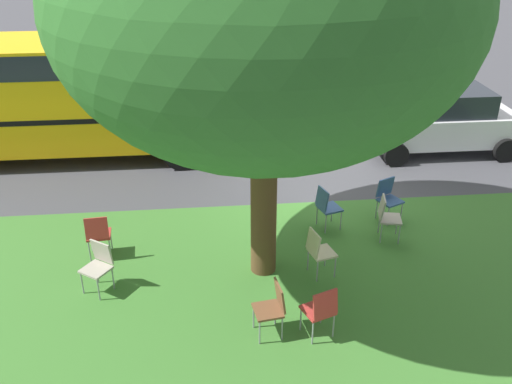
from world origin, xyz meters
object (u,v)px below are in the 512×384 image
object	(u,v)px
chair_4	(273,305)
chair_2	(388,196)
chair_3	(326,205)
chair_7	(319,249)
chair_5	(387,215)
chair_6	(321,309)
chair_1	(98,263)
chair_0	(98,233)
school_bus	(15,88)
parked_car	(442,120)
street_tree	(265,7)

from	to	relation	value
chair_4	chair_2	bearing A→B (deg)	-130.83
chair_3	chair_7	bearing A→B (deg)	73.13
chair_5	chair_7	distance (m)	1.84
chair_4	chair_6	xyz separation A→B (m)	(-0.69, 0.14, 0.00)
chair_1	chair_7	world-z (taller)	same
chair_0	chair_6	world-z (taller)	same
school_bus	chair_4	bearing A→B (deg)	126.86
parked_car	school_bus	bearing A→B (deg)	-3.99
chair_0	chair_4	size ratio (longest dim) A/B	1.00
street_tree	chair_5	xyz separation A→B (m)	(-2.44, -0.78, -3.94)
street_tree	chair_6	xyz separation A→B (m)	(-0.64, 1.79, -3.94)
chair_5	street_tree	bearing A→B (deg)	17.79
street_tree	chair_3	xyz separation A→B (m)	(-1.38, -1.27, -3.94)
chair_2	chair_3	distance (m)	1.34
chair_5	parked_car	bearing A→B (deg)	-123.53
chair_5	chair_7	bearing A→B (deg)	34.32
chair_0	school_bus	size ratio (longest dim) A/B	0.08
chair_6	parked_car	size ratio (longest dim) A/B	0.24
chair_1	chair_7	bearing A→B (deg)	-179.19
chair_4	chair_6	bearing A→B (deg)	168.22
chair_1	chair_3	bearing A→B (deg)	-159.08
chair_2	chair_4	distance (m)	4.19
chair_7	school_bus	distance (m)	8.78
street_tree	chair_4	size ratio (longest dim) A/B	7.63
chair_3	chair_5	distance (m)	1.16
street_tree	parked_car	bearing A→B (deg)	-136.56
chair_4	parked_car	bearing A→B (deg)	-128.53
chair_3	parked_car	size ratio (longest dim) A/B	0.24
chair_2	school_bus	bearing A→B (deg)	-26.59
chair_7	parked_car	bearing A→B (deg)	-129.51
chair_1	chair_3	size ratio (longest dim) A/B	1.00
chair_1	school_bus	distance (m)	6.65
chair_4	chair_5	distance (m)	3.47
chair_2	parked_car	xyz separation A→B (m)	(-2.46, -3.36, 0.32)
chair_0	parked_car	world-z (taller)	parked_car
street_tree	parked_car	xyz separation A→B (m)	(-5.15, -4.88, -3.62)
chair_0	parked_car	distance (m)	9.10
chair_4	chair_6	world-z (taller)	same
chair_0	chair_3	distance (m)	4.33
chair_5	chair_7	size ratio (longest dim) A/B	1.00
street_tree	chair_1	distance (m)	4.81
chair_4	school_bus	world-z (taller)	school_bus
chair_4	school_bus	xyz separation A→B (m)	(5.45, -7.27, 1.24)
parked_car	school_bus	xyz separation A→B (m)	(10.64, -0.74, 0.92)
chair_3	school_bus	distance (m)	8.23
chair_3	chair_0	bearing A→B (deg)	8.27
chair_6	chair_7	size ratio (longest dim) A/B	1.00
chair_1	chair_4	xyz separation A→B (m)	(-2.71, 1.34, 0.00)
chair_7	school_bus	size ratio (longest dim) A/B	0.08
street_tree	school_bus	size ratio (longest dim) A/B	0.65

